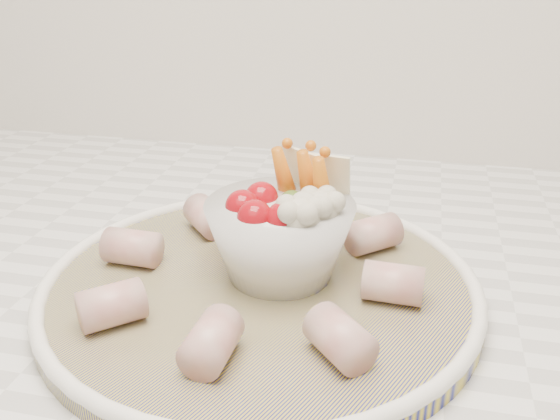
# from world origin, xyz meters

# --- Properties ---
(serving_platter) EXTENTS (0.47, 0.47, 0.02)m
(serving_platter) POSITION_xyz_m (0.14, 1.38, 0.93)
(serving_platter) COLOR navy
(serving_platter) RESTS_ON kitchen_counter
(veggie_bowl) EXTENTS (0.12, 0.12, 0.10)m
(veggie_bowl) POSITION_xyz_m (0.15, 1.39, 0.97)
(veggie_bowl) COLOR silver
(veggie_bowl) RESTS_ON serving_platter
(cured_meat_rolls) EXTENTS (0.27, 0.28, 0.03)m
(cured_meat_rolls) POSITION_xyz_m (0.14, 1.38, 0.95)
(cured_meat_rolls) COLOR #B65853
(cured_meat_rolls) RESTS_ON serving_platter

